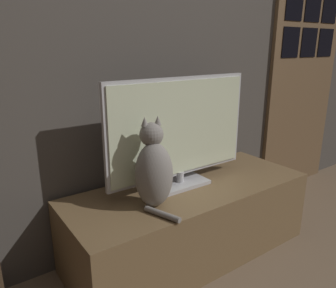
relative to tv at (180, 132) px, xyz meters
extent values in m
cube|color=#47423D|center=(0.03, 0.26, 0.56)|extent=(4.80, 0.05, 2.60)
cube|color=brown|center=(0.03, -0.06, -0.53)|extent=(1.43, 0.56, 0.43)
cube|color=#B7B7BC|center=(0.00, 0.00, -0.30)|extent=(0.31, 0.19, 0.02)
cylinder|color=#B7B7BC|center=(0.00, 0.00, -0.26)|extent=(0.04, 0.04, 0.06)
cube|color=#B7B7BC|center=(0.00, 0.00, 0.02)|extent=(0.90, 0.02, 0.55)
cube|color=beige|center=(0.00, -0.01, 0.02)|extent=(0.87, 0.01, 0.51)
ellipsoid|color=gray|center=(-0.26, -0.14, -0.15)|extent=(0.23, 0.21, 0.33)
ellipsoid|color=black|center=(-0.24, -0.08, -0.17)|extent=(0.11, 0.08, 0.18)
sphere|color=gray|center=(-0.25, -0.10, 0.05)|extent=(0.14, 0.14, 0.12)
cone|color=gray|center=(-0.28, -0.10, 0.11)|extent=(0.04, 0.04, 0.04)
cone|color=gray|center=(-0.22, -0.11, 0.11)|extent=(0.04, 0.04, 0.04)
cylinder|color=gray|center=(-0.29, -0.25, -0.30)|extent=(0.09, 0.19, 0.03)
cube|color=brown|center=(1.45, 0.22, 0.28)|extent=(0.84, 0.03, 2.05)
cube|color=black|center=(1.21, 0.20, 0.48)|extent=(0.20, 0.01, 0.22)
cube|color=black|center=(1.21, 0.20, 0.74)|extent=(0.20, 0.01, 0.22)
cube|color=black|center=(1.45, 0.20, 0.48)|extent=(0.20, 0.01, 0.22)
cube|color=black|center=(1.45, 0.20, 0.74)|extent=(0.20, 0.01, 0.22)
cube|color=black|center=(1.69, 0.20, 0.48)|extent=(0.20, 0.01, 0.22)
cube|color=black|center=(1.69, 0.20, 0.74)|extent=(0.20, 0.01, 0.22)
camera|label=1|loc=(-1.06, -1.38, 0.45)|focal=35.00mm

